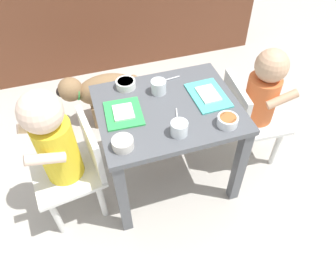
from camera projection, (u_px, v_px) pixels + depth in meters
ground_plane at (168, 175)px, 1.66m from camera, size 7.00×7.00×0.00m
dining_table at (168, 122)px, 1.38m from camera, size 0.59×0.49×0.48m
seated_child_left at (59, 145)px, 1.23m from camera, size 0.31×0.31×0.70m
seated_child_right at (260, 96)px, 1.48m from camera, size 0.30×0.30×0.65m
dog at (100, 91)px, 1.79m from camera, size 0.45×0.16×0.34m
food_tray_left at (123, 113)px, 1.28m from camera, size 0.16×0.18×0.02m
food_tray_right at (208, 95)px, 1.36m from camera, size 0.15×0.21×0.02m
water_cup_left at (179, 129)px, 1.19m from camera, size 0.07×0.07×0.06m
water_cup_right at (159, 88)px, 1.36m from camera, size 0.07×0.07×0.06m
cereal_bowl_right_side at (123, 143)px, 1.15m from camera, size 0.08×0.08×0.04m
veggie_bowl_near at (126, 84)px, 1.39m from camera, size 0.09×0.09×0.03m
veggie_bowl_far at (228, 121)px, 1.23m from camera, size 0.08×0.08×0.04m
spoon_by_left_tray at (167, 80)px, 1.44m from camera, size 0.10×0.02×0.01m
spoon_by_right_tray at (177, 119)px, 1.26m from camera, size 0.04×0.10×0.01m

